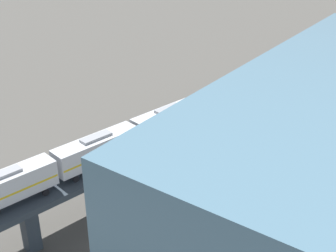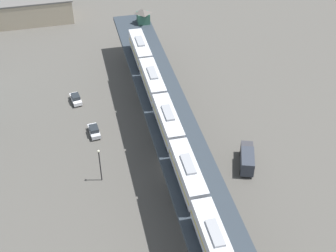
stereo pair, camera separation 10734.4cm
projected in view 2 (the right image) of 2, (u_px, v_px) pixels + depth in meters
The scene contains 9 objects.
ground_plane at pixel (174, 166), 85.13m from camera, with size 400.00×400.00×0.00m, color #4C4944.
elevated_viaduct at pixel (175, 135), 80.31m from camera, with size 24.93×92.00×8.82m.
subway_train at pixel (168, 121), 77.11m from camera, with size 14.06×61.88×4.45m.
signal_hut at pixel (143, 16), 110.43m from camera, with size 3.75×3.75×3.40m.
street_car_silver at pixel (94, 131), 91.78m from camera, with size 2.23×4.53×1.89m.
street_car_white at pixel (76, 99), 100.45m from camera, with size 2.01×4.43×1.89m.
delivery_truck at pixel (247, 158), 84.16m from camera, with size 5.53×7.37×3.20m.
street_lamp at pixel (100, 163), 79.82m from camera, with size 0.44×0.44×6.94m.
warehouse_building at pixel (21, 10), 129.91m from camera, with size 29.86×14.79×6.80m.
Camera 2 is at (-26.01, -56.72, 58.38)m, focal length 50.00 mm.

